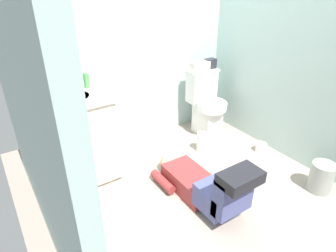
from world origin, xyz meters
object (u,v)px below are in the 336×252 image
bottle_clear (54,85)px  bottle_pink (63,87)px  bottle_amber (70,81)px  bottle_green (87,80)px  soap_dispenser (42,88)px  toiletry_bag (210,64)px  faucet (65,85)px  toilet_paper_roll (261,147)px  toilet (206,104)px  person_plumber (204,184)px  paper_towel_roll (202,142)px  tissue_box (200,66)px  vanity_cabinet (79,137)px  bottle_blue (80,82)px  trash_can (321,177)px

bottle_clear → bottle_pink: 0.09m
bottle_amber → bottle_green: size_ratio=1.14×
soap_dispenser → toiletry_bag: bearing=0.2°
faucet → toilet_paper_roll: (1.74, -0.79, -0.82)m
toilet → person_plumber: size_ratio=0.70×
bottle_green → paper_towel_roll: 1.35m
toilet → bottle_amber: (-1.47, 0.11, 0.53)m
tissue_box → bottle_green: bottle_green is taller
paper_towel_roll → vanity_cabinet: bearing=167.0°
vanity_cabinet → bottle_blue: bottle_blue is taller
soap_dispenser → toilet_paper_roll: soap_dispenser is taller
faucet → bottle_pink: 0.09m
bottle_blue → trash_can: size_ratio=0.54×
bottle_pink → paper_towel_roll: size_ratio=0.56×
toilet_paper_roll → vanity_cabinet: bearing=159.6°
paper_towel_roll → toilet_paper_roll: bearing=-34.8°
soap_dispenser → bottle_pink: bearing=-20.9°
toiletry_bag → bottle_blue: (-1.51, -0.05, 0.09)m
bottle_green → trash_can: bottle_green is taller
faucet → trash_can: faucet is taller
vanity_cabinet → toiletry_bag: 1.67m
bottle_amber → paper_towel_roll: 1.47m
soap_dispenser → bottle_green: bearing=-2.8°
bottle_pink → trash_can: 2.35m
faucet → paper_towel_roll: bearing=-19.3°
bottle_clear → toilet_paper_roll: bottle_clear is taller
person_plumber → bottle_blue: bearing=122.1°
person_plumber → soap_dispenser: soap_dispenser is taller
vanity_cabinet → paper_towel_roll: bearing=-13.0°
tissue_box → soap_dispenser: bearing=-179.8°
vanity_cabinet → tissue_box: tissue_box is taller
faucet → toiletry_bag: faucet is taller
vanity_cabinet → toilet_paper_roll: size_ratio=7.45×
faucet → bottle_amber: size_ratio=0.65×
tissue_box → bottle_pink: bearing=-177.6°
toilet → soap_dispenser: 1.78m
toiletry_bag → bottle_amber: bottle_amber is taller
vanity_cabinet → bottle_pink: bearing=122.4°
bottle_clear → bottle_blue: 0.21m
person_plumber → soap_dispenser: size_ratio=6.42×
tissue_box → vanity_cabinet: bearing=-174.9°
toilet → soap_dispenser: size_ratio=4.52×
toilet → paper_towel_roll: 0.51m
tissue_box → bottle_pink: 1.51m
tissue_box → person_plumber: bearing=-126.1°
tissue_box → bottle_green: bearing=-179.0°
toilet → bottle_pink: bottle_pink is taller
bottle_blue → paper_towel_roll: size_ratio=0.67×
bottle_pink → tissue_box: bearing=2.4°
soap_dispenser → trash_can: bearing=-38.4°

